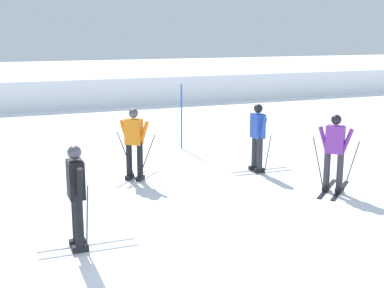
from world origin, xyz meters
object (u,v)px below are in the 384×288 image
skier_black (77,195)px  skier_orange (134,142)px  trail_marker_pole (182,117)px  skier_purple (335,151)px  skier_blue (258,136)px

skier_black → skier_orange: 4.02m
trail_marker_pole → skier_purple: bearing=-74.3°
skier_blue → skier_orange: (-3.03, 0.42, -0.00)m
skier_black → skier_blue: bearing=31.8°
skier_black → skier_purple: same height
skier_orange → skier_purple: same height
trail_marker_pole → skier_orange: bearing=-129.1°
skier_black → skier_orange: size_ratio=1.00×
skier_blue → skier_black: same height
skier_black → trail_marker_pole: (4.21, 6.29, 0.05)m
skier_orange → trail_marker_pole: size_ratio=0.88×
skier_blue → skier_orange: size_ratio=1.00×
skier_black → trail_marker_pole: trail_marker_pole is taller
skier_blue → trail_marker_pole: trail_marker_pole is taller
skier_black → skier_purple: 5.78m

